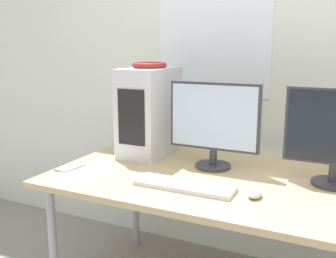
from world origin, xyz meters
name	(u,v)px	position (x,y,z in m)	size (l,w,h in m)	color
wall_back	(312,36)	(0.00, 1.07, 1.35)	(8.00, 0.07, 2.70)	silver
desk	(286,193)	(0.00, 0.47, 0.67)	(2.14, 0.94, 0.71)	tan
pc_tower	(150,112)	(-0.77, 0.66, 0.94)	(0.22, 0.40, 0.48)	silver
headphones	(149,65)	(-0.77, 0.66, 1.20)	(0.19, 0.19, 0.03)	maroon
monitor_main	(214,122)	(-0.37, 0.57, 0.94)	(0.45, 0.18, 0.42)	#333338
keyboard	(184,185)	(-0.39, 0.24, 0.72)	(0.43, 0.13, 0.02)	silver
mouse	(255,194)	(-0.09, 0.26, 0.72)	(0.06, 0.09, 0.03)	#B2B2B7
cell_phone	(70,167)	(-1.00, 0.25, 0.71)	(0.10, 0.15, 0.01)	#99999E
paper_sheet_left	(92,171)	(-0.88, 0.26, 0.71)	(0.25, 0.32, 0.00)	white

